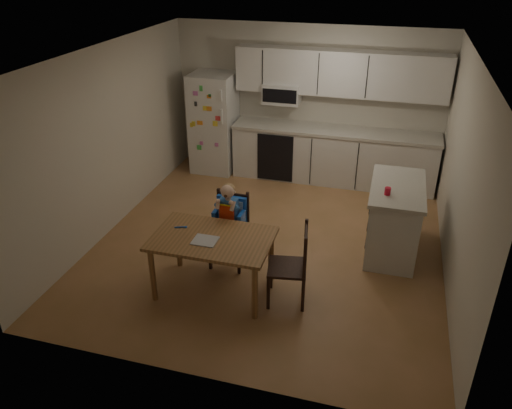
{
  "coord_description": "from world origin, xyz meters",
  "views": [
    {
      "loc": [
        1.38,
        -5.63,
        3.62
      ],
      "look_at": [
        -0.02,
        -0.6,
        0.87
      ],
      "focal_mm": 35.0,
      "sensor_mm": 36.0,
      "label": 1
    }
  ],
  "objects_px": {
    "kitchen_island": "(394,218)",
    "chair_booster": "(230,215)",
    "dining_table": "(212,245)",
    "refrigerator": "(214,123)",
    "red_cup": "(388,191)",
    "chair_side": "(296,260)"
  },
  "relations": [
    {
      "from": "kitchen_island",
      "to": "refrigerator",
      "type": "bearing_deg",
      "value": 148.65
    },
    {
      "from": "refrigerator",
      "to": "chair_side",
      "type": "relative_size",
      "value": 1.79
    },
    {
      "from": "chair_booster",
      "to": "chair_side",
      "type": "distance_m",
      "value": 1.1
    },
    {
      "from": "dining_table",
      "to": "chair_side",
      "type": "distance_m",
      "value": 0.95
    },
    {
      "from": "kitchen_island",
      "to": "chair_booster",
      "type": "bearing_deg",
      "value": -156.96
    },
    {
      "from": "dining_table",
      "to": "refrigerator",
      "type": "bearing_deg",
      "value": 109.49
    },
    {
      "from": "kitchen_island",
      "to": "chair_booster",
      "type": "relative_size",
      "value": 1.15
    },
    {
      "from": "red_cup",
      "to": "chair_booster",
      "type": "relative_size",
      "value": 0.08
    },
    {
      "from": "refrigerator",
      "to": "dining_table",
      "type": "relative_size",
      "value": 1.27
    },
    {
      "from": "dining_table",
      "to": "chair_booster",
      "type": "bearing_deg",
      "value": 89.96
    },
    {
      "from": "kitchen_island",
      "to": "chair_booster",
      "type": "height_order",
      "value": "chair_booster"
    },
    {
      "from": "kitchen_island",
      "to": "red_cup",
      "type": "relative_size",
      "value": 13.72
    },
    {
      "from": "refrigerator",
      "to": "dining_table",
      "type": "distance_m",
      "value": 3.56
    },
    {
      "from": "chair_side",
      "to": "chair_booster",
      "type": "bearing_deg",
      "value": -129.67
    },
    {
      "from": "refrigerator",
      "to": "chair_side",
      "type": "bearing_deg",
      "value": -57.06
    },
    {
      "from": "kitchen_island",
      "to": "chair_booster",
      "type": "xyz_separation_m",
      "value": [
        -1.95,
        -0.83,
        0.2
      ]
    },
    {
      "from": "kitchen_island",
      "to": "chair_side",
      "type": "xyz_separation_m",
      "value": [
        -1.0,
        -1.38,
        0.07
      ]
    },
    {
      "from": "refrigerator",
      "to": "kitchen_island",
      "type": "distance_m",
      "value": 3.69
    },
    {
      "from": "kitchen_island",
      "to": "chair_side",
      "type": "bearing_deg",
      "value": -126.06
    },
    {
      "from": "chair_booster",
      "to": "refrigerator",
      "type": "bearing_deg",
      "value": 114.0
    },
    {
      "from": "dining_table",
      "to": "kitchen_island",
      "type": "bearing_deg",
      "value": 36.56
    },
    {
      "from": "refrigerator",
      "to": "dining_table",
      "type": "xyz_separation_m",
      "value": [
        1.19,
        -3.35,
        -0.23
      ]
    }
  ]
}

